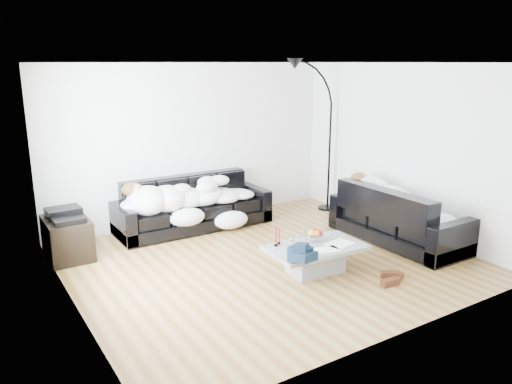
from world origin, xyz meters
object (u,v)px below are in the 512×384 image
fruit_bowl (314,235)px  candle_right (279,236)px  sofa_back (193,204)px  coffee_table (315,259)px  wine_glass_a (298,240)px  stereo (65,214)px  sleeper_right (399,200)px  candle_left (276,236)px  sofa_right (398,214)px  sleeper_back (194,191)px  shoes (391,278)px  wine_glass_b (291,243)px  wine_glass_c (308,242)px  av_cabinet (67,238)px  floor_lamp (330,145)px

fruit_bowl → candle_right: bearing=164.9°
sofa_back → coffee_table: sofa_back is taller
wine_glass_a → stereo: size_ratio=0.37×
sleeper_right → candle_left: size_ratio=6.87×
coffee_table → candle_right: candle_right is taller
candle_left → stereo: stereo is taller
sofa_right → fruit_bowl: sofa_right is taller
sofa_back → sleeper_back: sleeper_back is taller
sofa_back → sofa_right: sofa_right is taller
sleeper_right → shoes: 1.62m
candle_right → shoes: size_ratio=0.52×
wine_glass_b → wine_glass_c: 0.22m
av_cabinet → floor_lamp: bearing=-1.0°
wine_glass_c → floor_lamp: 3.09m
candle_left → av_cabinet: candle_left is taller
floor_lamp → coffee_table: bearing=-138.4°
av_cabinet → candle_left: bearing=-42.5°
sleeper_back → wine_glass_c: sleeper_back is taller
candle_right → coffee_table: bearing=-40.4°
sleeper_back → wine_glass_a: 2.30m
shoes → av_cabinet: size_ratio=0.52×
sofa_back → av_cabinet: size_ratio=3.09×
sleeper_back → shoes: (1.15, -3.10, -0.58)m
shoes → stereo: stereo is taller
sofa_right → wine_glass_c: sofa_right is taller
av_cabinet → wine_glass_c: bearing=-42.4°
floor_lamp → av_cabinet: bearing=173.7°
sofa_back → shoes: bearing=-70.0°
coffee_table → shoes: bearing=-50.5°
wine_glass_a → sleeper_right: bearing=3.6°
wine_glass_c → floor_lamp: size_ratio=0.07×
wine_glass_b → wine_glass_c: wine_glass_b is taller
sofa_back → candle_left: bearing=-86.9°
fruit_bowl → wine_glass_b: size_ratio=1.47×
coffee_table → stereo: (-2.55, 2.21, 0.44)m
shoes → fruit_bowl: bearing=133.0°
wine_glass_a → candle_left: candle_left is taller
sofa_back → coffee_table: (0.55, -2.43, -0.23)m
sofa_right → wine_glass_a: bearing=93.6°
coffee_table → wine_glass_b: wine_glass_b is taller
fruit_bowl → candle_left: bearing=171.2°
stereo → floor_lamp: 4.57m
av_cabinet → sofa_right: bearing=-24.5°
floor_lamp → wine_glass_a: bearing=-142.6°
candle_right → stereo: stereo is taller
sofa_right → wine_glass_c: bearing=97.6°
candle_left → candle_right: (0.08, 0.04, -0.02)m
wine_glass_b → candle_right: (-0.01, 0.25, 0.03)m
wine_glass_a → stereo: stereo is taller
fruit_bowl → wine_glass_a: wine_glass_a is taller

